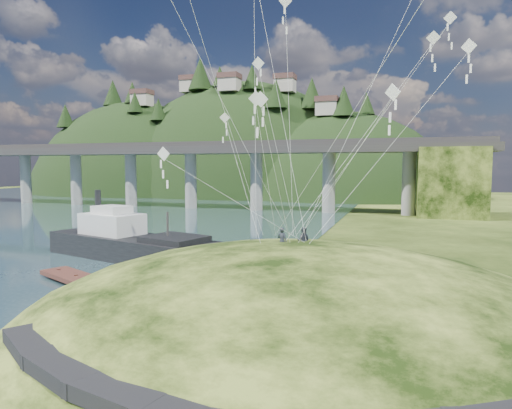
% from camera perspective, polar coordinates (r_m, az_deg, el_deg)
% --- Properties ---
extents(ground, '(320.00, 320.00, 0.00)m').
position_cam_1_polar(ground, '(28.26, -11.94, -15.09)').
color(ground, black).
rests_on(ground, ground).
extents(grass_hill, '(36.00, 32.00, 13.00)m').
position_cam_1_polar(grass_hill, '(27.86, 5.61, -18.62)').
color(grass_hill, black).
rests_on(grass_hill, ground).
extents(footpath, '(22.29, 5.84, 0.83)m').
position_cam_1_polar(footpath, '(16.32, -5.82, -22.55)').
color(footpath, black).
rests_on(footpath, ground).
extents(bridge, '(160.00, 11.00, 15.00)m').
position_cam_1_polar(bridge, '(101.21, -5.33, 4.90)').
color(bridge, '#2D2B2B').
rests_on(bridge, ground).
extents(far_ridge, '(153.00, 70.00, 94.50)m').
position_cam_1_polar(far_ridge, '(156.85, -3.55, -1.38)').
color(far_ridge, black).
rests_on(far_ridge, ground).
extents(work_barge, '(20.72, 10.82, 7.00)m').
position_cam_1_polar(work_barge, '(49.20, -15.76, -4.49)').
color(work_barge, black).
rests_on(work_barge, ground).
extents(wooden_dock, '(14.30, 8.04, 1.04)m').
position_cam_1_polar(wooden_dock, '(37.78, -19.41, -9.41)').
color(wooden_dock, '#3C1E18').
rests_on(wooden_dock, ground).
extents(kite_flyers, '(1.93, 1.48, 1.82)m').
position_cam_1_polar(kite_flyers, '(28.63, 5.00, -2.86)').
color(kite_flyers, '#242830').
rests_on(kite_flyers, ground).
extents(kite_swarm, '(18.76, 17.20, 18.57)m').
position_cam_1_polar(kite_swarm, '(28.05, 6.48, 22.86)').
color(kite_swarm, silver).
rests_on(kite_swarm, ground).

